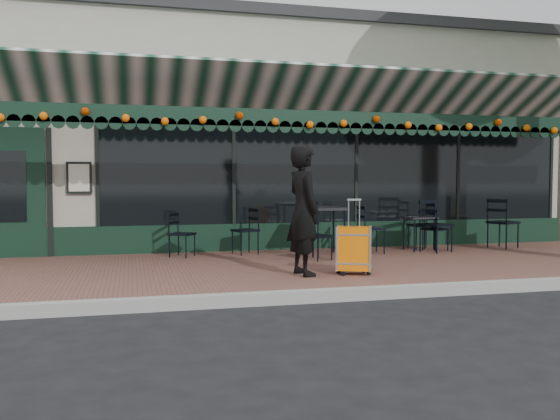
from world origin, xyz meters
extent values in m
plane|color=black|center=(0.00, 0.00, 0.00)|extent=(80.00, 80.00, 0.00)
cube|color=brown|center=(0.00, 2.00, 0.07)|extent=(18.00, 4.00, 0.15)
cube|color=#9E9E99|center=(0.00, -0.08, 0.07)|extent=(18.00, 0.16, 0.15)
cube|color=#A59E8F|center=(0.00, 8.00, 2.25)|extent=(12.00, 8.00, 4.50)
cube|color=black|center=(1.20, 3.98, 1.65)|extent=(9.20, 0.04, 2.00)
cube|color=black|center=(-4.80, 3.98, 1.25)|extent=(1.10, 0.07, 2.20)
cube|color=silver|center=(-3.70, 3.94, 1.50)|extent=(0.42, 0.04, 0.55)
cube|color=black|center=(0.00, 2.52, 2.46)|extent=(12.00, 0.03, 0.28)
cylinder|color=#FF6108|center=(0.00, 2.46, 2.44)|extent=(11.60, 0.12, 0.12)
imported|color=black|center=(-0.54, 1.01, 1.05)|extent=(0.54, 0.72, 1.80)
cube|color=orange|center=(0.16, 0.88, 0.51)|extent=(0.52, 0.42, 0.61)
cube|color=black|center=(0.16, 0.88, 0.18)|extent=(0.52, 0.42, 0.06)
cube|color=silver|center=(0.16, 0.88, 1.01)|extent=(0.20, 0.11, 0.37)
cube|color=black|center=(2.33, 3.14, 0.77)|extent=(0.51, 0.51, 0.03)
cylinder|color=black|center=(2.12, 2.92, 0.45)|extent=(0.03, 0.03, 0.60)
cylinder|color=black|center=(2.54, 2.92, 0.45)|extent=(0.03, 0.03, 0.60)
cylinder|color=black|center=(2.12, 3.35, 0.45)|extent=(0.03, 0.03, 0.60)
cylinder|color=black|center=(2.54, 3.35, 0.45)|extent=(0.03, 0.03, 0.60)
cube|color=black|center=(0.42, 3.01, 0.96)|extent=(0.68, 0.68, 0.05)
cylinder|color=black|center=(0.14, 2.72, 0.55)|extent=(0.03, 0.03, 0.79)
cylinder|color=black|center=(0.70, 2.72, 0.55)|extent=(0.03, 0.03, 0.79)
cylinder|color=black|center=(0.14, 3.29, 0.55)|extent=(0.03, 0.03, 0.79)
cylinder|color=black|center=(0.70, 3.29, 0.55)|extent=(0.03, 0.03, 0.79)
camera|label=1|loc=(-2.84, -6.80, 1.48)|focal=38.00mm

